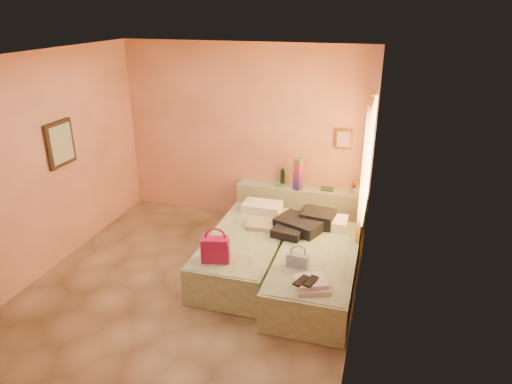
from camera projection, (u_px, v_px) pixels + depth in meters
ground at (192, 287)px, 5.76m from camera, size 4.50×4.50×0.00m
room_walls at (219, 139)px, 5.52m from camera, size 4.02×4.51×2.81m
headboard_ledge at (301, 207)px, 7.24m from camera, size 2.05×0.30×0.65m
bed_left at (246, 252)px, 6.08m from camera, size 0.91×2.01×0.50m
bed_right at (316, 272)px, 5.63m from camera, size 0.91×2.01×0.50m
water_bottle at (283, 177)px, 7.20m from camera, size 0.08×0.08×0.25m
rainbow_box at (298, 174)px, 6.97m from camera, size 0.14×0.14×0.49m
small_dish at (280, 186)px, 7.15m from camera, size 0.16×0.16×0.03m
green_book at (327, 189)px, 7.02m from camera, size 0.20×0.14×0.03m
flower_vase at (357, 186)px, 6.88m from camera, size 0.23×0.23×0.23m
magenta_handbag at (216, 249)px, 5.34m from camera, size 0.36×0.26×0.31m
khaki_garment at (260, 225)px, 6.18m from camera, size 0.38×0.31×0.06m
clothes_pile at (304, 223)px, 6.09m from camera, size 0.78×0.78×0.19m
blue_handbag at (298, 261)px, 5.24m from camera, size 0.25×0.12×0.16m
towel_stack at (312, 285)px, 4.84m from camera, size 0.44×0.41×0.10m
sandal_pair at (306, 281)px, 4.79m from camera, size 0.23×0.26×0.02m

